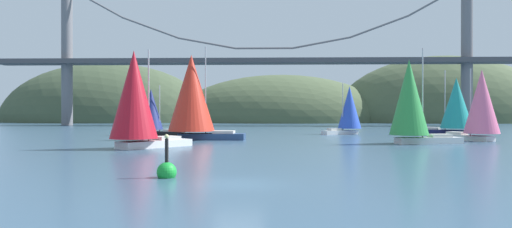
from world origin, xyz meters
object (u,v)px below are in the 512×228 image
(sailboat_blue_spinnaker, at_px, (349,109))
(sailboat_pink_spinnaker, at_px, (480,104))
(sailboat_navy_sail, at_px, (152,111))
(channel_buoy, at_px, (167,171))
(sailboat_crimson_sail, at_px, (136,98))
(sailboat_scarlet_sail, at_px, (193,95))
(sailboat_teal_sail, at_px, (455,105))
(sailboat_green_sail, at_px, (410,100))

(sailboat_blue_spinnaker, bearing_deg, sailboat_pink_spinnaker, -51.53)
(sailboat_navy_sail, bearing_deg, channel_buoy, -74.52)
(sailboat_crimson_sail, bearing_deg, sailboat_navy_sail, 100.92)
(sailboat_scarlet_sail, distance_m, sailboat_blue_spinnaker, 27.06)
(channel_buoy, bearing_deg, sailboat_navy_sail, 105.48)
(sailboat_navy_sail, xyz_separation_m, channel_buoy, (12.21, -44.09, -3.31))
(sailboat_navy_sail, distance_m, sailboat_teal_sail, 46.08)
(sailboat_navy_sail, height_order, sailboat_green_sail, sailboat_green_sail)
(sailboat_pink_spinnaker, bearing_deg, sailboat_crimson_sail, -161.96)
(sailboat_scarlet_sail, relative_size, channel_buoy, 4.55)
(sailboat_crimson_sail, relative_size, sailboat_navy_sail, 1.30)
(sailboat_crimson_sail, height_order, sailboat_blue_spinnaker, sailboat_crimson_sail)
(sailboat_scarlet_sail, xyz_separation_m, sailboat_blue_spinnaker, (22.52, 14.91, -1.72))
(sailboat_crimson_sail, relative_size, channel_buoy, 3.73)
(sailboat_blue_spinnaker, distance_m, sailboat_green_sail, 22.06)
(sailboat_navy_sail, height_order, sailboat_teal_sail, sailboat_teal_sail)
(sailboat_green_sail, height_order, sailboat_teal_sail, sailboat_green_sail)
(sailboat_pink_spinnaker, bearing_deg, sailboat_green_sail, -152.85)
(sailboat_scarlet_sail, distance_m, sailboat_teal_sail, 40.00)
(sailboat_crimson_sail, bearing_deg, channel_buoy, -69.02)
(sailboat_scarlet_sail, bearing_deg, channel_buoy, -82.76)
(sailboat_pink_spinnaker, bearing_deg, sailboat_scarlet_sail, 177.19)
(sailboat_crimson_sail, distance_m, sailboat_pink_spinnaker, 40.91)
(sailboat_scarlet_sail, relative_size, sailboat_blue_spinnaker, 1.48)
(sailboat_crimson_sail, height_order, sailboat_navy_sail, sailboat_crimson_sail)
(sailboat_crimson_sail, bearing_deg, sailboat_teal_sail, 32.67)
(sailboat_pink_spinnaker, bearing_deg, channel_buoy, -134.43)
(sailboat_navy_sail, relative_size, channel_buoy, 2.88)
(sailboat_green_sail, relative_size, channel_buoy, 4.08)
(sailboat_pink_spinnaker, relative_size, sailboat_teal_sail, 0.90)
(sailboat_blue_spinnaker, height_order, sailboat_pink_spinnaker, sailboat_pink_spinnaker)
(sailboat_green_sail, bearing_deg, sailboat_navy_sail, 152.97)
(sailboat_pink_spinnaker, relative_size, channel_buoy, 3.41)
(sailboat_crimson_sail, bearing_deg, sailboat_scarlet_sail, 77.69)
(sailboat_scarlet_sail, bearing_deg, sailboat_green_sail, -15.03)
(sailboat_scarlet_sail, bearing_deg, sailboat_crimson_sail, -102.31)
(sailboat_blue_spinnaker, height_order, sailboat_teal_sail, sailboat_teal_sail)
(sailboat_crimson_sail, bearing_deg, sailboat_green_sail, 14.60)
(sailboat_crimson_sail, relative_size, sailboat_teal_sail, 0.98)
(sailboat_teal_sail, xyz_separation_m, channel_buoy, (-33.83, -45.89, -4.24))
(sailboat_blue_spinnaker, bearing_deg, channel_buoy, -110.49)
(sailboat_teal_sail, distance_m, channel_buoy, 57.17)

